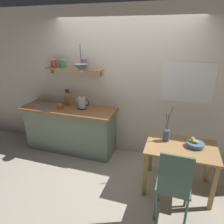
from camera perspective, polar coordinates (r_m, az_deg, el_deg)
ground_plane at (r=3.82m, az=0.28°, el=-14.92°), size 14.00×14.00×0.00m
back_wall at (r=3.77m, az=6.36°, el=7.28°), size 6.80×0.11×2.70m
kitchen_counter at (r=4.19m, az=-11.54°, el=-4.54°), size 1.83×0.63×0.91m
wall_shelf at (r=3.97m, az=-11.38°, el=12.33°), size 1.14×0.20×0.33m
dining_table at (r=3.20m, az=18.45°, el=-10.91°), size 1.00×0.68×0.73m
dining_chair_near at (r=2.73m, az=16.77°, el=-18.45°), size 0.43×0.42×1.01m
fruit_bowl at (r=3.19m, az=22.00°, el=-8.11°), size 0.24×0.24×0.13m
twig_vase at (r=3.18m, az=14.83°, el=-6.21°), size 0.10×0.09×0.55m
electric_kettle at (r=3.89m, az=-8.30°, el=2.49°), size 0.26×0.18×0.24m
knife_block at (r=4.11m, az=-11.97°, el=3.66°), size 0.10×0.20×0.33m
coffee_mug_by_sink at (r=3.98m, az=-14.28°, el=1.58°), size 0.13×0.09×0.10m
pendant_lamp at (r=3.56m, az=-8.53°, el=12.03°), size 0.23×0.23×0.45m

